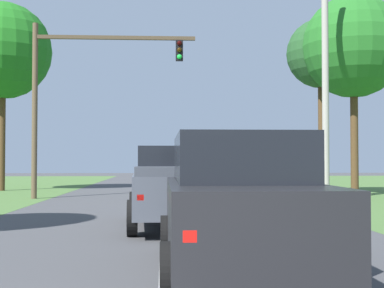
# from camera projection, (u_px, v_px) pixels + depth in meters

# --- Properties ---
(ground_plane) EXTENTS (120.00, 120.00, 0.00)m
(ground_plane) POSITION_uv_depth(u_px,v_px,m) (164.00, 222.00, 15.14)
(ground_plane) COLOR #424244
(red_suv_near) EXTENTS (2.25, 4.97, 2.03)m
(red_suv_near) POSITION_uv_depth(u_px,v_px,m) (238.00, 202.00, 8.10)
(red_suv_near) COLOR black
(red_suv_near) RESTS_ON ground_plane
(pickup_truck_lead) EXTENTS (2.33, 5.18, 1.99)m
(pickup_truck_lead) POSITION_uv_depth(u_px,v_px,m) (173.00, 187.00, 13.75)
(pickup_truck_lead) COLOR #4C515B
(pickup_truck_lead) RESTS_ON ground_plane
(traffic_light) EXTENTS (7.14, 0.40, 7.68)m
(traffic_light) POSITION_uv_depth(u_px,v_px,m) (77.00, 83.00, 24.47)
(traffic_light) COLOR brown
(traffic_light) RESTS_ON ground_plane
(keep_moving_sign) EXTENTS (0.60, 0.09, 2.74)m
(keep_moving_sign) POSITION_uv_depth(u_px,v_px,m) (298.00, 159.00, 25.17)
(keep_moving_sign) COLOR gray
(keep_moving_sign) RESTS_ON ground_plane
(oak_tree_right) EXTENTS (4.83, 4.83, 9.46)m
(oak_tree_right) POSITION_uv_depth(u_px,v_px,m) (354.00, 47.00, 26.34)
(oak_tree_right) COLOR #4C351E
(oak_tree_right) RESTS_ON ground_plane
(utility_pole_right) EXTENTS (0.28, 0.28, 10.21)m
(utility_pole_right) POSITION_uv_depth(u_px,v_px,m) (325.00, 78.00, 23.16)
(utility_pole_right) COLOR #9E998E
(utility_pole_right) RESTS_ON ground_plane
(extra_tree_1) EXTENTS (3.44, 3.44, 8.70)m
(extra_tree_1) POSITION_uv_depth(u_px,v_px,m) (321.00, 55.00, 27.69)
(extra_tree_1) COLOR #4C351E
(extra_tree_1) RESTS_ON ground_plane
(extra_tree_2) EXTENTS (5.35, 5.35, 10.44)m
(extra_tree_2) POSITION_uv_depth(u_px,v_px,m) (3.00, 51.00, 30.93)
(extra_tree_2) COLOR #4C351E
(extra_tree_2) RESTS_ON ground_plane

